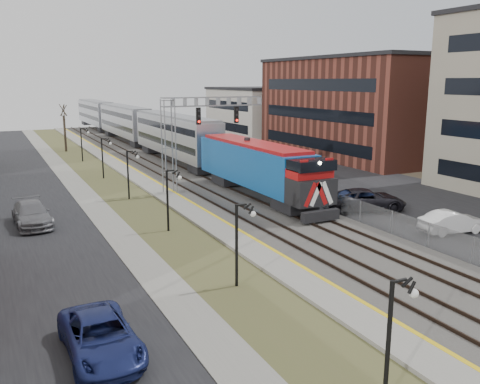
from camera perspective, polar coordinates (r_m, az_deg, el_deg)
ground at (r=20.61m, az=20.61°, el=-15.84°), size 160.00×160.00×0.00m
street_west at (r=48.05m, az=-23.11°, el=0.04°), size 7.00×120.00×0.04m
sidewalk at (r=48.47m, az=-17.82°, el=0.57°), size 2.00×120.00×0.08m
grass_median at (r=48.98m, az=-14.35°, el=0.88°), size 4.00×120.00×0.06m
platform at (r=49.65m, az=-10.98°, el=1.30°), size 2.00×120.00×0.24m
ballast_bed at (r=51.17m, az=-5.58°, el=1.78°), size 8.00×120.00×0.20m
parking_lot at (r=56.48m, az=5.88°, el=2.69°), size 16.00×120.00×0.04m
platform_edge at (r=49.86m, az=-10.01°, el=1.54°), size 0.24×120.00×0.01m
track_near at (r=50.48m, az=-7.71°, el=1.78°), size 1.58×120.00×0.15m
track_far at (r=51.68m, az=-4.03°, el=2.11°), size 1.58×120.00×0.15m
train at (r=74.10m, az=-11.27°, el=7.08°), size 3.00×85.85×5.33m
signal_gantry at (r=42.94m, az=-5.87°, el=7.14°), size 9.00×1.07×8.15m
lampposts at (r=32.74m, az=-8.29°, el=-0.94°), size 0.14×62.14×4.00m
fence at (r=52.65m, az=-1.32°, el=2.91°), size 0.04×120.00×1.60m
buildings_east at (r=61.60m, az=19.20°, el=8.77°), size 16.00×76.00×15.00m
bare_trees at (r=51.43m, az=-24.94°, el=3.67°), size 12.30×42.30×5.95m
car_lot_b at (r=34.83m, az=22.78°, el=-3.18°), size 4.46×2.12×1.41m
car_lot_c at (r=38.73m, az=13.95°, el=-0.90°), size 6.42×4.50×1.63m
car_lot_d at (r=39.27m, az=13.33°, el=-0.78°), size 5.25×2.32×1.50m
car_lot_e at (r=48.50m, az=4.81°, el=2.02°), size 4.93×3.31×1.56m
car_street_a at (r=19.05m, az=-15.38°, el=-15.52°), size 2.44×5.08×1.40m
car_street_b at (r=36.46m, az=-22.33°, el=-2.36°), size 2.45×5.45×1.55m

